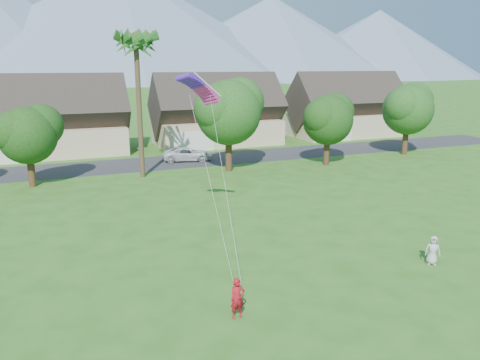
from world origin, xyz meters
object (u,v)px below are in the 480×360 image
kite_flyer (237,298)px  parafoil_kite (199,86)px  watcher (433,250)px  parked_car (187,154)px

kite_flyer → parafoil_kite: (1.59, 9.87, 7.74)m
kite_flyer → watcher: 11.00m
parked_car → parafoil_kite: 22.90m
parked_car → kite_flyer: bearing=-179.8°
kite_flyer → parafoil_kite: parafoil_kite is taller
kite_flyer → parafoil_kite: bearing=77.3°
parafoil_kite → watcher: bearing=-67.1°
kite_flyer → parked_car: size_ratio=0.33×
parked_car → parafoil_kite: (-4.86, -20.94, 7.88)m
kite_flyer → watcher: size_ratio=1.12×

